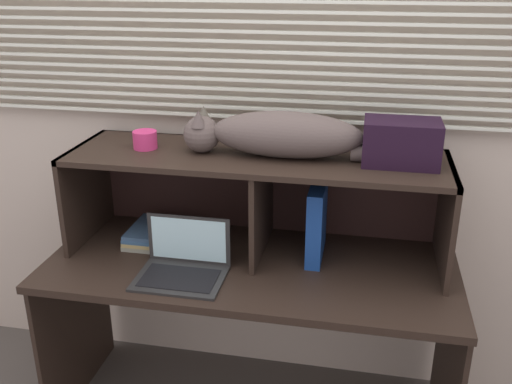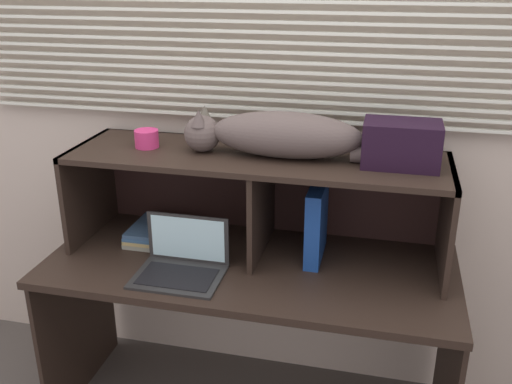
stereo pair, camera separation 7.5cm
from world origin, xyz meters
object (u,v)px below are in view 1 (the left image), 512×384
Objects in this scene: laptop at (183,264)px; book_stack at (154,234)px; small_basket at (145,140)px; storage_box at (401,142)px; cat at (280,135)px; binder_upright at (317,221)px.

book_stack is (-0.21, 0.24, -0.01)m from laptop.
small_basket is at bearing 159.82° from book_stack.
small_basket is (-0.21, 0.24, 0.39)m from laptop.
storage_box is at bearing 17.90° from laptop.
laptop is 0.32m from book_stack.
small_basket reaches higher than laptop.
cat reaches higher than small_basket.
binder_upright is 0.68m from book_stack.
book_stack is at bearing -20.18° from small_basket.
cat reaches higher than storage_box.
book_stack is 0.40m from small_basket.
storage_box is at bearing 0.00° from small_basket.
small_basket is at bearing 180.00° from binder_upright.
cat reaches higher than book_stack.
binder_upright is at bearing 0.00° from small_basket.
binder_upright is 0.44m from storage_box.
book_stack is 1.06m from storage_box.
book_stack is at bearing -179.68° from cat.
laptop is (-0.31, -0.24, -0.44)m from cat.
storage_box is at bearing 0.00° from cat.
laptop is at bearing -142.33° from cat.
cat is at bearing 0.32° from book_stack.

